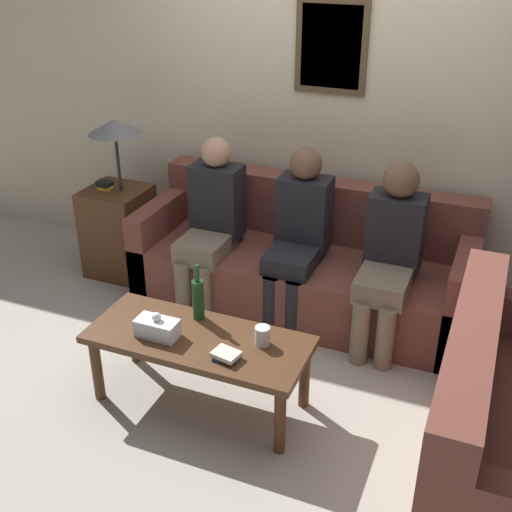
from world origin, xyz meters
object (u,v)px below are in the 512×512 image
Objects in this scene: couch_main at (304,266)px; person_middle at (299,231)px; wine_bottle at (198,298)px; drinking_glass at (262,336)px; person_right at (390,250)px; person_left at (211,219)px; coffee_table at (199,346)px.

couch_main is 0.36m from person_middle.
wine_bottle is 3.25× the size of drinking_glass.
person_right is (0.61, -0.06, 0.00)m from person_middle.
person_left is (-0.35, 0.88, 0.06)m from wine_bottle.
person_right reaches higher than person_middle.
coffee_table is at bearing -67.86° from person_left.
coffee_table is 1.33m from person_right.
person_middle is 0.62m from person_right.
person_left is (-0.77, 0.98, 0.13)m from drinking_glass.
couch_main reaches higher than drinking_glass.
wine_bottle is (-0.08, 0.17, 0.19)m from coffee_table.
couch_main is at bearing 81.47° from coffee_table.
person_left is at bearing 111.50° from wine_bottle.
coffee_table is at bearing -64.61° from wine_bottle.
person_right is (0.88, 0.86, 0.06)m from wine_bottle.
couch_main is 1.19m from drinking_glass.
coffee_table is 3.62× the size of wine_bottle.
coffee_table is 1.16m from person_left.
drinking_glass is 0.09× the size of person_middle.
person_middle is at bearing 174.18° from person_right.
couch_main is 22.00× the size of drinking_glass.
coffee_table is at bearing -168.26° from drinking_glass.
person_middle is at bearing 4.26° from person_left.
wine_bottle is 0.97m from person_middle.
coffee_table is at bearing -98.53° from couch_main.
drinking_glass is 1.25m from person_left.
wine_bottle is 1.24m from person_right.
drinking_glass is at bearing -81.31° from person_middle.
person_left is 0.62m from person_middle.
person_right reaches higher than couch_main.
person_right reaches higher than wine_bottle.
person_left reaches higher than coffee_table.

